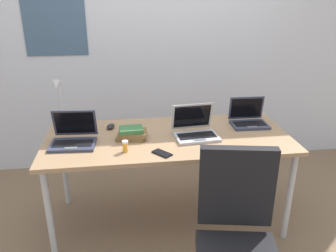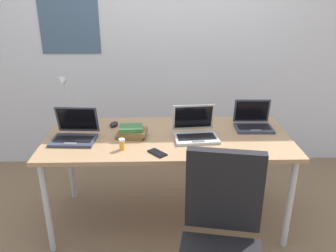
{
  "view_description": "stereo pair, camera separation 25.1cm",
  "coord_description": "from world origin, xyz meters",
  "px_view_note": "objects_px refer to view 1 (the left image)",
  "views": [
    {
      "loc": [
        -0.32,
        -2.31,
        1.76
      ],
      "look_at": [
        0.0,
        0.0,
        0.82
      ],
      "focal_mm": 36.69,
      "sensor_mm": 36.0,
      "label": 1
    },
    {
      "loc": [
        -0.06,
        -2.33,
        1.76
      ],
      "look_at": [
        0.0,
        0.0,
        0.82
      ],
      "focal_mm": 36.69,
      "sensor_mm": 36.0,
      "label": 2
    }
  ],
  "objects_px": {
    "laptop_back_left": "(195,130)",
    "book_stack": "(132,133)",
    "cell_phone": "(162,153)",
    "pill_bottle": "(125,146)",
    "desk_lamp": "(60,104)",
    "computer_mouse": "(111,126)",
    "laptop_front_right": "(248,119)",
    "laptop_far_corner": "(74,138)",
    "coffee_mug": "(186,116)"
  },
  "relations": [
    {
      "from": "laptop_front_right",
      "to": "cell_phone",
      "type": "height_order",
      "value": "laptop_front_right"
    },
    {
      "from": "desk_lamp",
      "to": "coffee_mug",
      "type": "xyz_separation_m",
      "value": [
        0.98,
        0.0,
        -0.15
      ]
    },
    {
      "from": "laptop_far_corner",
      "to": "coffee_mug",
      "type": "relative_size",
      "value": 2.87
    },
    {
      "from": "laptop_front_right",
      "to": "laptop_back_left",
      "type": "xyz_separation_m",
      "value": [
        -0.47,
        -0.17,
        0.0
      ]
    },
    {
      "from": "cell_phone",
      "to": "book_stack",
      "type": "bearing_deg",
      "value": 83.99
    },
    {
      "from": "cell_phone",
      "to": "laptop_front_right",
      "type": "bearing_deg",
      "value": -10.11
    },
    {
      "from": "desk_lamp",
      "to": "cell_phone",
      "type": "bearing_deg",
      "value": -38.12
    },
    {
      "from": "laptop_front_right",
      "to": "pill_bottle",
      "type": "distance_m",
      "value": 1.05
    },
    {
      "from": "desk_lamp",
      "to": "laptop_far_corner",
      "type": "xyz_separation_m",
      "value": [
        0.13,
        -0.32,
        -0.15
      ]
    },
    {
      "from": "laptop_back_left",
      "to": "book_stack",
      "type": "height_order",
      "value": "laptop_back_left"
    },
    {
      "from": "laptop_far_corner",
      "to": "coffee_mug",
      "type": "bearing_deg",
      "value": 20.49
    },
    {
      "from": "laptop_back_left",
      "to": "book_stack",
      "type": "xyz_separation_m",
      "value": [
        -0.47,
        0.02,
        -0.0
      ]
    },
    {
      "from": "laptop_back_left",
      "to": "coffee_mug",
      "type": "height_order",
      "value": "laptop_back_left"
    },
    {
      "from": "pill_bottle",
      "to": "book_stack",
      "type": "distance_m",
      "value": 0.22
    },
    {
      "from": "laptop_far_corner",
      "to": "computer_mouse",
      "type": "distance_m",
      "value": 0.36
    },
    {
      "from": "cell_phone",
      "to": "book_stack",
      "type": "height_order",
      "value": "book_stack"
    },
    {
      "from": "pill_bottle",
      "to": "laptop_far_corner",
      "type": "bearing_deg",
      "value": 153.65
    },
    {
      "from": "laptop_front_right",
      "to": "book_stack",
      "type": "xyz_separation_m",
      "value": [
        -0.94,
        -0.15,
        -0.0
      ]
    },
    {
      "from": "desk_lamp",
      "to": "cell_phone",
      "type": "xyz_separation_m",
      "value": [
        0.72,
        -0.57,
        -0.19
      ]
    },
    {
      "from": "laptop_far_corner",
      "to": "coffee_mug",
      "type": "distance_m",
      "value": 0.92
    },
    {
      "from": "laptop_back_left",
      "to": "computer_mouse",
      "type": "distance_m",
      "value": 0.67
    },
    {
      "from": "laptop_back_left",
      "to": "cell_phone",
      "type": "distance_m",
      "value": 0.38
    },
    {
      "from": "laptop_front_right",
      "to": "laptop_back_left",
      "type": "distance_m",
      "value": 0.5
    },
    {
      "from": "pill_bottle",
      "to": "computer_mouse",
      "type": "bearing_deg",
      "value": 103.86
    },
    {
      "from": "desk_lamp",
      "to": "cell_phone",
      "type": "relative_size",
      "value": 2.94
    },
    {
      "from": "desk_lamp",
      "to": "computer_mouse",
      "type": "xyz_separation_m",
      "value": [
        0.38,
        -0.07,
        -0.18
      ]
    },
    {
      "from": "laptop_front_right",
      "to": "coffee_mug",
      "type": "xyz_separation_m",
      "value": [
        -0.49,
        0.13,
        0.0
      ]
    },
    {
      "from": "laptop_back_left",
      "to": "pill_bottle",
      "type": "relative_size",
      "value": 4.21
    },
    {
      "from": "laptop_back_left",
      "to": "laptop_far_corner",
      "type": "distance_m",
      "value": 0.87
    },
    {
      "from": "laptop_far_corner",
      "to": "coffee_mug",
      "type": "xyz_separation_m",
      "value": [
        0.86,
        0.32,
        -0.0
      ]
    },
    {
      "from": "laptop_front_right",
      "to": "coffee_mug",
      "type": "relative_size",
      "value": 2.53
    },
    {
      "from": "laptop_front_right",
      "to": "pill_bottle",
      "type": "bearing_deg",
      "value": -159.86
    },
    {
      "from": "desk_lamp",
      "to": "laptop_front_right",
      "type": "bearing_deg",
      "value": -5.23
    },
    {
      "from": "computer_mouse",
      "to": "pill_bottle",
      "type": "xyz_separation_m",
      "value": [
        0.11,
        -0.43,
        0.02
      ]
    },
    {
      "from": "computer_mouse",
      "to": "book_stack",
      "type": "relative_size",
      "value": 0.41
    },
    {
      "from": "desk_lamp",
      "to": "computer_mouse",
      "type": "distance_m",
      "value": 0.42
    },
    {
      "from": "laptop_front_right",
      "to": "laptop_far_corner",
      "type": "distance_m",
      "value": 1.36
    },
    {
      "from": "desk_lamp",
      "to": "coffee_mug",
      "type": "height_order",
      "value": "desk_lamp"
    },
    {
      "from": "desk_lamp",
      "to": "computer_mouse",
      "type": "height_order",
      "value": "desk_lamp"
    },
    {
      "from": "laptop_front_right",
      "to": "book_stack",
      "type": "relative_size",
      "value": 1.21
    },
    {
      "from": "pill_bottle",
      "to": "book_stack",
      "type": "xyz_separation_m",
      "value": [
        0.05,
        0.21,
        0.0
      ]
    },
    {
      "from": "laptop_front_right",
      "to": "book_stack",
      "type": "bearing_deg",
      "value": -170.82
    },
    {
      "from": "laptop_front_right",
      "to": "cell_phone",
      "type": "relative_size",
      "value": 2.11
    },
    {
      "from": "laptop_back_left",
      "to": "pill_bottle",
      "type": "distance_m",
      "value": 0.55
    },
    {
      "from": "laptop_front_right",
      "to": "laptop_far_corner",
      "type": "relative_size",
      "value": 0.88
    },
    {
      "from": "book_stack",
      "to": "pill_bottle",
      "type": "bearing_deg",
      "value": -103.41
    },
    {
      "from": "desk_lamp",
      "to": "laptop_back_left",
      "type": "xyz_separation_m",
      "value": [
        1.0,
        -0.3,
        -0.15
      ]
    },
    {
      "from": "desk_lamp",
      "to": "pill_bottle",
      "type": "height_order",
      "value": "desk_lamp"
    },
    {
      "from": "cell_phone",
      "to": "pill_bottle",
      "type": "height_order",
      "value": "pill_bottle"
    },
    {
      "from": "cell_phone",
      "to": "book_stack",
      "type": "distance_m",
      "value": 0.34
    }
  ]
}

